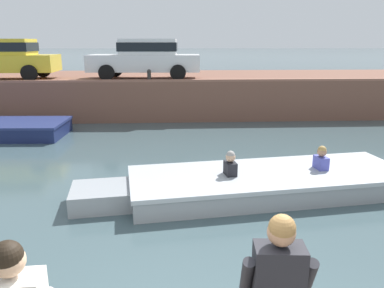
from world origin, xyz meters
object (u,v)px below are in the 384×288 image
(motorboat_passing, at_px, (257,183))
(car_left_inner_white, at_px, (146,57))
(mooring_bollard_mid, at_px, (149,75))
(person_seated_right, at_px, (276,286))
(car_leftmost_yellow, at_px, (3,57))

(motorboat_passing, distance_m, car_left_inner_white, 9.06)
(mooring_bollard_mid, distance_m, person_seated_right, 11.92)
(motorboat_passing, xyz_separation_m, mooring_bollard_mid, (-2.52, 7.22, 1.55))
(car_leftmost_yellow, xyz_separation_m, car_left_inner_white, (5.57, -0.00, 0.00))
(mooring_bollard_mid, bearing_deg, car_leftmost_yellow, 168.61)
(motorboat_passing, xyz_separation_m, person_seated_right, (-0.93, -4.58, 0.98))
(car_leftmost_yellow, bearing_deg, motorboat_passing, -45.42)
(car_leftmost_yellow, xyz_separation_m, person_seated_right, (7.33, -12.96, -1.17))
(mooring_bollard_mid, bearing_deg, car_left_inner_white, 98.12)
(mooring_bollard_mid, relative_size, person_seated_right, 0.46)
(motorboat_passing, height_order, person_seated_right, person_seated_right)
(motorboat_passing, relative_size, car_leftmost_yellow, 1.60)
(car_leftmost_yellow, distance_m, person_seated_right, 14.93)
(mooring_bollard_mid, bearing_deg, person_seated_right, -82.32)
(car_leftmost_yellow, height_order, person_seated_right, car_leftmost_yellow)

